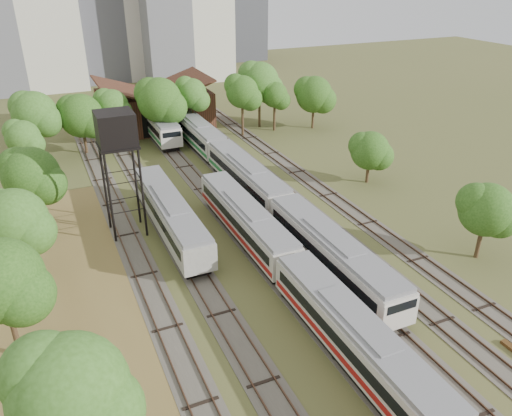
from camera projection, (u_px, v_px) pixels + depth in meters
name	position (u px, v px, depth m)	size (l,w,h in m)	color
ground	(403.00, 378.00, 30.62)	(240.00, 240.00, 0.00)	#475123
dry_grass_patch	(83.00, 379.00, 30.56)	(14.00, 60.00, 0.04)	brown
tracks	(239.00, 213.00, 50.82)	(24.60, 80.00, 0.19)	#4C473D
railcar_red_set	(291.00, 269.00, 38.21)	(2.78, 34.58, 3.44)	black
railcar_green_set	(247.00, 177.00, 54.35)	(2.90, 52.07, 3.58)	black
railcar_rear	(157.00, 124.00, 72.24)	(2.96, 16.08, 3.66)	black
old_grey_coach	(170.00, 214.00, 46.36)	(2.84, 18.00, 3.50)	black
water_tower	(116.00, 133.00, 43.04)	(3.35, 3.35, 11.57)	black
maintenance_shed	(155.00, 108.00, 76.42)	(16.45, 11.55, 7.58)	#361F13
tree_band_left	(29.00, 261.00, 32.22)	(8.17, 55.66, 8.75)	#382616
tree_band_far	(179.00, 99.00, 68.91)	(44.24, 9.57, 9.88)	#382616
tree_band_right	(374.00, 150.00, 54.41)	(5.52, 44.10, 7.34)	#382616
tower_far_right	(237.00, 2.00, 126.94)	(12.00, 12.00, 28.00)	#3C3D43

